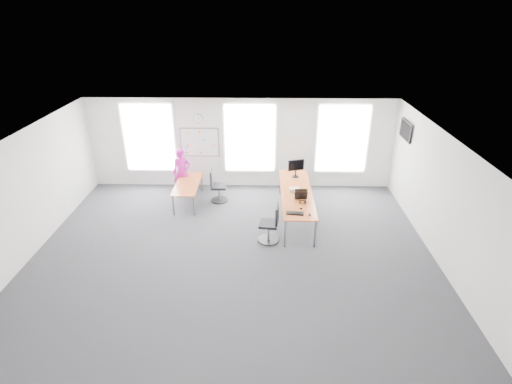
{
  "coord_description": "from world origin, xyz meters",
  "views": [
    {
      "loc": [
        0.75,
        -8.46,
        5.79
      ],
      "look_at": [
        0.55,
        1.2,
        1.1
      ],
      "focal_mm": 28.0,
      "sensor_mm": 36.0,
      "label": 1
    }
  ],
  "objects_px": {
    "desk_left": "(188,185)",
    "person": "(182,173)",
    "monitor": "(296,167)",
    "chair_left": "(217,188)",
    "headphones": "(302,202)",
    "keyboard": "(295,213)",
    "desk_right": "(296,193)",
    "chair_right": "(271,226)"
  },
  "relations": [
    {
      "from": "desk_left",
      "to": "person",
      "type": "height_order",
      "value": "person"
    },
    {
      "from": "desk_left",
      "to": "chair_right",
      "type": "bearing_deg",
      "value": -40.44
    },
    {
      "from": "desk_right",
      "to": "monitor",
      "type": "distance_m",
      "value": 1.13
    },
    {
      "from": "person",
      "to": "monitor",
      "type": "distance_m",
      "value": 3.63
    },
    {
      "from": "desk_left",
      "to": "keyboard",
      "type": "xyz_separation_m",
      "value": [
        3.16,
        -2.15,
        0.21
      ]
    },
    {
      "from": "chair_left",
      "to": "headphones",
      "type": "relative_size",
      "value": 5.97
    },
    {
      "from": "desk_right",
      "to": "chair_right",
      "type": "height_order",
      "value": "chair_right"
    },
    {
      "from": "chair_right",
      "to": "person",
      "type": "distance_m",
      "value": 3.91
    },
    {
      "from": "chair_right",
      "to": "person",
      "type": "xyz_separation_m",
      "value": [
        -2.81,
        2.7,
        0.33
      ]
    },
    {
      "from": "desk_left",
      "to": "keyboard",
      "type": "height_order",
      "value": "keyboard"
    },
    {
      "from": "keyboard",
      "to": "person",
      "type": "bearing_deg",
      "value": 151.12
    },
    {
      "from": "desk_right",
      "to": "chair_left",
      "type": "distance_m",
      "value": 2.61
    },
    {
      "from": "desk_right",
      "to": "keyboard",
      "type": "height_order",
      "value": "keyboard"
    },
    {
      "from": "desk_right",
      "to": "monitor",
      "type": "relative_size",
      "value": 5.83
    },
    {
      "from": "keyboard",
      "to": "headphones",
      "type": "distance_m",
      "value": 0.62
    },
    {
      "from": "person",
      "to": "monitor",
      "type": "bearing_deg",
      "value": -16.32
    },
    {
      "from": "chair_left",
      "to": "keyboard",
      "type": "bearing_deg",
      "value": -134.79
    },
    {
      "from": "person",
      "to": "headphones",
      "type": "bearing_deg",
      "value": -41.0
    },
    {
      "from": "headphones",
      "to": "monitor",
      "type": "xyz_separation_m",
      "value": [
        -0.06,
        1.78,
        0.29
      ]
    },
    {
      "from": "desk_left",
      "to": "headphones",
      "type": "xyz_separation_m",
      "value": [
        3.4,
        -1.57,
        0.25
      ]
    },
    {
      "from": "desk_right",
      "to": "keyboard",
      "type": "relative_size",
      "value": 7.26
    },
    {
      "from": "chair_right",
      "to": "person",
      "type": "height_order",
      "value": "person"
    },
    {
      "from": "person",
      "to": "keyboard",
      "type": "distance_m",
      "value": 4.35
    },
    {
      "from": "monitor",
      "to": "keyboard",
      "type": "bearing_deg",
      "value": -110.63
    },
    {
      "from": "chair_left",
      "to": "monitor",
      "type": "xyz_separation_m",
      "value": [
        2.45,
        0.07,
        0.69
      ]
    },
    {
      "from": "desk_right",
      "to": "chair_right",
      "type": "relative_size",
      "value": 3.16
    },
    {
      "from": "person",
      "to": "headphones",
      "type": "relative_size",
      "value": 9.07
    },
    {
      "from": "desk_left",
      "to": "headphones",
      "type": "bearing_deg",
      "value": -24.82
    },
    {
      "from": "desk_right",
      "to": "desk_left",
      "type": "distance_m",
      "value": 3.4
    },
    {
      "from": "desk_left",
      "to": "person",
      "type": "relative_size",
      "value": 1.15
    },
    {
      "from": "keyboard",
      "to": "monitor",
      "type": "height_order",
      "value": "monitor"
    },
    {
      "from": "chair_left",
      "to": "person",
      "type": "height_order",
      "value": "person"
    },
    {
      "from": "desk_right",
      "to": "monitor",
      "type": "bearing_deg",
      "value": 87.47
    },
    {
      "from": "chair_right",
      "to": "keyboard",
      "type": "bearing_deg",
      "value": 99.98
    },
    {
      "from": "chair_left",
      "to": "keyboard",
      "type": "distance_m",
      "value": 3.24
    },
    {
      "from": "desk_left",
      "to": "person",
      "type": "distance_m",
      "value": 0.62
    },
    {
      "from": "keyboard",
      "to": "monitor",
      "type": "distance_m",
      "value": 2.38
    },
    {
      "from": "chair_left",
      "to": "monitor",
      "type": "relative_size",
      "value": 1.82
    },
    {
      "from": "desk_left",
      "to": "desk_right",
      "type": "bearing_deg",
      "value": -14.48
    },
    {
      "from": "monitor",
      "to": "chair_left",
      "type": "bearing_deg",
      "value": 165.25
    },
    {
      "from": "chair_left",
      "to": "headphones",
      "type": "height_order",
      "value": "chair_left"
    },
    {
      "from": "keyboard",
      "to": "monitor",
      "type": "xyz_separation_m",
      "value": [
        0.17,
        2.35,
        0.33
      ]
    }
  ]
}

